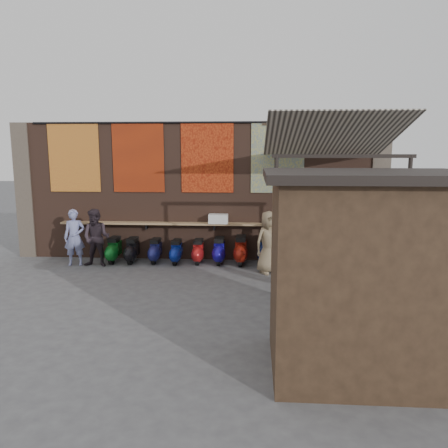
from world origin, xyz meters
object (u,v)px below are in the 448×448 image
at_px(scooter_stool_3, 176,252).
at_px(scooter_stool_7, 264,251).
at_px(scooter_stool_4, 198,252).
at_px(scooter_stool_5, 219,251).
at_px(scooter_stool_2, 155,251).
at_px(diner_left, 75,237).
at_px(scooter_stool_8, 285,253).
at_px(shopper_grey, 332,263).
at_px(scooter_stool_6, 241,250).
at_px(shopper_navy, 305,243).
at_px(shelf_box, 218,219).
at_px(market_stall, 364,278).
at_px(scooter_stool_0, 114,250).
at_px(scooter_stool_1, 132,251).
at_px(diner_right, 96,238).

bearing_deg(scooter_stool_3, scooter_stool_7, -0.13).
relative_size(scooter_stool_4, scooter_stool_5, 0.92).
bearing_deg(scooter_stool_2, diner_left, -169.52).
xyz_separation_m(scooter_stool_8, shopper_grey, (0.78, -2.78, 0.46)).
bearing_deg(diner_left, scooter_stool_6, -5.99).
height_order(shopper_navy, shopper_grey, shopper_navy).
distance_m(scooter_stool_5, scooter_stool_7, 1.29).
relative_size(scooter_stool_3, shopper_grey, 0.43).
xyz_separation_m(shelf_box, scooter_stool_3, (-1.18, -0.32, -0.92)).
relative_size(scooter_stool_2, market_stall, 0.26).
xyz_separation_m(scooter_stool_7, shopper_navy, (1.01, -0.99, 0.44)).
distance_m(scooter_stool_2, scooter_stool_8, 3.71).
distance_m(scooter_stool_0, scooter_stool_6, 3.66).
xyz_separation_m(scooter_stool_6, market_stall, (1.91, -5.93, 1.00)).
height_order(diner_left, market_stall, market_stall).
xyz_separation_m(shelf_box, shopper_grey, (2.69, -3.13, -0.44)).
relative_size(scooter_stool_0, scooter_stool_2, 1.06).
distance_m(scooter_stool_7, scooter_stool_8, 0.59).
bearing_deg(scooter_stool_1, diner_right, -152.15).
bearing_deg(shopper_navy, diner_left, -39.47).
xyz_separation_m(scooter_stool_2, scooter_stool_5, (1.85, -0.01, 0.03)).
distance_m(scooter_stool_3, scooter_stool_6, 1.84).
relative_size(scooter_stool_1, scooter_stool_8, 1.00).
relative_size(diner_right, market_stall, 0.58).
bearing_deg(scooter_stool_6, shopper_grey, -54.47).
bearing_deg(diner_left, diner_right, -19.89).
bearing_deg(shopper_grey, scooter_stool_6, -35.23).
bearing_deg(scooter_stool_3, shopper_grey, -35.98).
bearing_deg(market_stall, scooter_stool_8, 96.83).
height_order(scooter_stool_0, market_stall, market_stall).
height_order(diner_right, shopper_grey, shopper_grey).
bearing_deg(scooter_stool_6, market_stall, -72.15).
bearing_deg(scooter_stool_6, diner_right, -173.10).
xyz_separation_m(scooter_stool_3, shopper_grey, (3.87, -2.81, 0.48)).
xyz_separation_m(scooter_stool_5, shopper_navy, (2.29, -1.05, 0.48)).
bearing_deg(scooter_stool_8, scooter_stool_0, 179.54).
bearing_deg(market_stall, scooter_stool_4, 118.11).
height_order(shelf_box, scooter_stool_2, shelf_box).
xyz_separation_m(scooter_stool_0, scooter_stool_8, (4.91, -0.04, -0.01)).
relative_size(scooter_stool_4, shopper_navy, 0.42).
bearing_deg(scooter_stool_3, scooter_stool_6, 1.03).
xyz_separation_m(scooter_stool_0, diner_right, (-0.32, -0.46, 0.44)).
distance_m(scooter_stool_1, market_stall, 7.83).
bearing_deg(scooter_stool_0, shopper_navy, -10.71).
xyz_separation_m(shopper_navy, market_stall, (0.23, -4.90, 0.55)).
height_order(scooter_stool_2, scooter_stool_6, scooter_stool_6).
relative_size(shelf_box, shopper_grey, 0.34).
bearing_deg(diner_right, scooter_stool_4, 13.40).
bearing_deg(scooter_stool_4, shopper_grey, -41.48).
height_order(scooter_stool_3, shopper_grey, shopper_grey).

